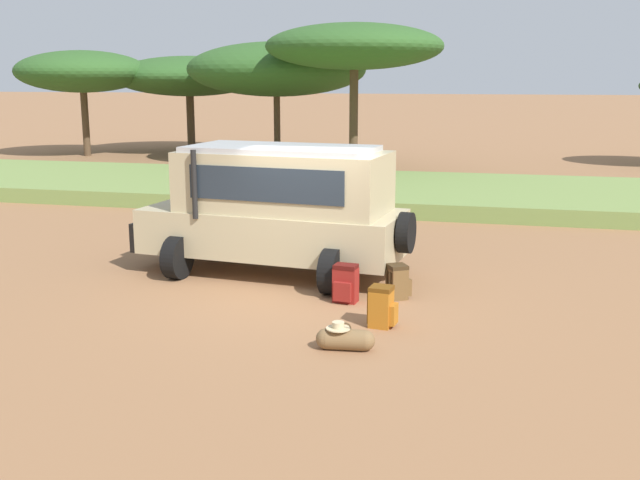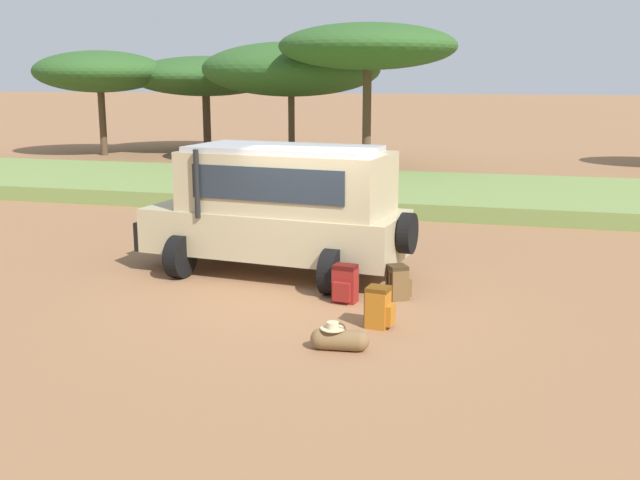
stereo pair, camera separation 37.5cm
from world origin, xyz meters
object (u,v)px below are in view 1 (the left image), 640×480
Objects in this scene: backpack_beside_front_wheel at (398,282)px; safari_vehicle at (277,207)px; acacia_tree_right_mid at (354,47)px; backpack_cluster_center at (382,307)px; acacia_tree_centre_back at (276,69)px; backpack_near_rear_wheel at (345,284)px; duffel_bag_low_black_case at (345,339)px; acacia_tree_far_left at (82,72)px; acacia_tree_left_mid at (189,76)px.

safari_vehicle is at bearing 155.65° from backpack_beside_front_wheel.
backpack_beside_front_wheel is 16.85m from acacia_tree_right_mid.
acacia_tree_right_mid reaches higher than safari_vehicle.
backpack_beside_front_wheel is at bearing 88.75° from backpack_cluster_center.
safari_vehicle is 19.23m from acacia_tree_centre_back.
backpack_near_rear_wheel is at bearing -43.17° from safari_vehicle.
safari_vehicle is 3.71m from backpack_cluster_center.
acacia_tree_centre_back is (-5.52, 18.22, 2.72)m from safari_vehicle.
duffel_bag_low_black_case is 28.77m from acacia_tree_far_left.
acacia_tree_far_left is 0.83× the size of acacia_tree_left_mid.
acacia_tree_centre_back is at bearing 138.96° from acacia_tree_right_mid.
backpack_beside_front_wheel is 26.97m from acacia_tree_far_left.
acacia_tree_left_mid is at bearing 143.60° from acacia_tree_right_mid.
acacia_tree_right_mid reaches higher than backpack_beside_front_wheel.
duffel_bag_low_black_case is at bearing -52.60° from acacia_tree_far_left.
acacia_tree_far_left is (-17.32, 22.66, 3.78)m from duffel_bag_low_black_case.
backpack_cluster_center reaches higher than backpack_beside_front_wheel.
backpack_near_rear_wheel is 2.25m from duffel_bag_low_black_case.
acacia_tree_right_mid is (-1.42, 14.66, 3.48)m from safari_vehicle.
acacia_tree_far_left is at bearing -145.39° from acacia_tree_left_mid.
duffel_bag_low_black_case is 28.94m from acacia_tree_left_mid.
safari_vehicle reaches higher than backpack_near_rear_wheel.
acacia_tree_centre_back reaches higher than safari_vehicle.
safari_vehicle is 15.13m from acacia_tree_right_mid.
backpack_near_rear_wheel is 26.76m from acacia_tree_far_left.
duffel_bag_low_black_case is at bearing -98.01° from backpack_beside_front_wheel.
backpack_near_rear_wheel reaches higher than backpack_cluster_center.
acacia_tree_left_mid is (-13.51, 24.41, 3.42)m from backpack_cluster_center.
acacia_tree_far_left is at bearing 131.44° from backpack_beside_front_wheel.
acacia_tree_left_mid is 0.96× the size of acacia_tree_centre_back.
acacia_tree_centre_back reaches higher than backpack_beside_front_wheel.
acacia_tree_far_left is at bearing 162.82° from acacia_tree_right_mid.
acacia_tree_far_left is at bearing 129.32° from backpack_cluster_center.
backpack_beside_front_wheel is at bearing -24.35° from safari_vehicle.
safari_vehicle is 9.23× the size of backpack_beside_front_wheel.
safari_vehicle is at bearing -51.17° from acacia_tree_far_left.
backpack_near_rear_wheel is at bearing -70.10° from acacia_tree_centre_back.
acacia_tree_right_mid is at bearing -17.18° from acacia_tree_far_left.
acacia_tree_centre_back reaches higher than acacia_tree_far_left.
acacia_tree_right_mid reaches higher than backpack_near_rear_wheel.
acacia_tree_centre_back is (-7.94, 20.85, 3.71)m from backpack_cluster_center.
acacia_tree_right_mid is (-3.84, 17.28, 4.47)m from backpack_cluster_center.
safari_vehicle reaches higher than duffel_bag_low_black_case.
safari_vehicle is 0.73× the size of acacia_tree_left_mid.
safari_vehicle is 8.70× the size of backpack_cluster_center.
acacia_tree_left_mid is at bearing 147.41° from acacia_tree_centre_back.
acacia_tree_right_mid is (-3.88, 15.77, 4.49)m from backpack_beside_front_wheel.
acacia_tree_right_mid is at bearing -36.40° from acacia_tree_left_mid.
backpack_near_rear_wheel reaches higher than backpack_beside_front_wheel.
acacia_tree_far_left is 14.48m from acacia_tree_right_mid.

